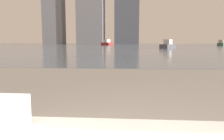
% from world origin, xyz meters
% --- Properties ---
extents(harbor_water, '(180.00, 110.00, 0.01)m').
position_xyz_m(harbor_water, '(0.00, 62.00, 0.01)').
color(harbor_water, slate).
rests_on(harbor_water, ground_plane).
extents(harbor_boat_1, '(3.01, 4.20, 1.50)m').
position_xyz_m(harbor_boat_1, '(23.51, 57.45, 0.54)').
color(harbor_boat_1, '#335647').
rests_on(harbor_boat_1, harbor_water).
extents(harbor_boat_2, '(3.96, 4.84, 1.77)m').
position_xyz_m(harbor_boat_2, '(-5.92, 63.76, 0.63)').
color(harbor_boat_2, maroon).
rests_on(harbor_boat_2, harbor_water).
extents(harbor_boat_4, '(2.67, 3.45, 1.25)m').
position_xyz_m(harbor_boat_4, '(5.76, 31.27, 0.45)').
color(harbor_boat_4, '#4C4C51').
rests_on(harbor_boat_4, harbor_water).
extents(skyline_tower_0, '(10.88, 7.35, 34.06)m').
position_xyz_m(skyline_tower_0, '(-40.10, 118.00, 17.03)').
color(skyline_tower_0, slate).
rests_on(skyline_tower_0, ground_plane).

